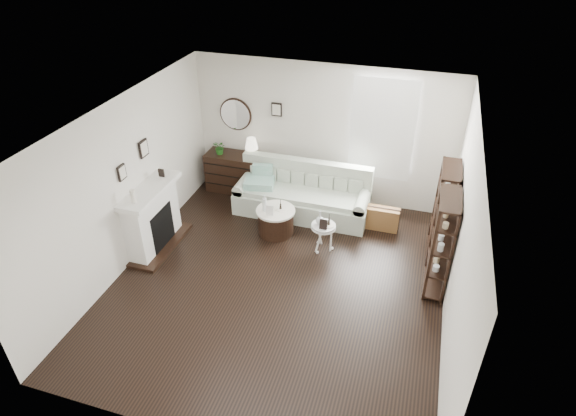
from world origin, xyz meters
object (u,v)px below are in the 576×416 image
(pedestal_table, at_px, (324,227))
(dresser, at_px, (237,173))
(sofa, at_px, (303,197))
(drum_table, at_px, (276,221))

(pedestal_table, bearing_deg, dresser, 146.25)
(sofa, relative_size, dresser, 2.08)
(drum_table, bearing_deg, dresser, 135.66)
(drum_table, bearing_deg, pedestal_table, -14.40)
(sofa, distance_m, pedestal_table, 1.24)
(pedestal_table, bearing_deg, sofa, 121.85)
(dresser, relative_size, pedestal_table, 2.39)
(drum_table, height_order, pedestal_table, pedestal_table)
(dresser, distance_m, drum_table, 1.73)
(dresser, xyz_separation_m, pedestal_table, (2.16, -1.44, 0.06))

